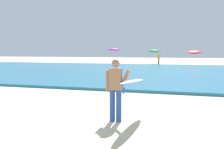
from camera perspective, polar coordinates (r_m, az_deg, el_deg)
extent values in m
plane|color=beige|center=(10.47, -14.73, -6.42)|extent=(160.00, 160.00, 0.00)
cube|color=teal|center=(28.23, 7.73, 0.59)|extent=(120.00, 28.00, 0.14)
cylinder|color=#284CA3|center=(8.39, 0.05, -5.92)|extent=(0.15, 0.15, 0.88)
cylinder|color=#284CA3|center=(8.34, 1.29, -5.98)|extent=(0.15, 0.15, 0.88)
cube|color=#9E7051|center=(8.26, 0.68, -0.89)|extent=(0.35, 0.24, 0.60)
sphere|color=#9E7051|center=(8.23, 0.68, 2.16)|extent=(0.22, 0.22, 0.22)
cylinder|color=#9E7051|center=(8.33, -0.84, -1.19)|extent=(0.10, 0.10, 0.58)
cylinder|color=#9E7051|center=(8.21, 2.53, -0.79)|extent=(0.32, 0.12, 0.51)
ellipsoid|color=white|center=(8.14, 4.06, -1.34)|extent=(0.39, 2.59, 0.22)
ellipsoid|color=blue|center=(8.14, 4.06, -1.46)|extent=(0.42, 2.69, 0.18)
cube|color=blue|center=(7.16, 2.22, -3.06)|extent=(0.03, 0.14, 0.14)
cylinder|color=beige|center=(48.23, 0.38, 3.37)|extent=(0.05, 0.05, 2.09)
ellipsoid|color=purple|center=(48.23, 0.38, 4.70)|extent=(1.88, 1.90, 0.57)
cylinder|color=beige|center=(47.47, 8.03, 3.17)|extent=(0.05, 0.05, 1.86)
ellipsoid|color=#23844C|center=(47.46, 8.04, 4.39)|extent=(2.03, 2.06, 0.63)
cylinder|color=beige|center=(45.38, 15.36, 2.92)|extent=(0.05, 0.05, 1.73)
ellipsoid|color=red|center=(45.36, 15.38, 4.09)|extent=(2.12, 2.15, 0.64)
cylinder|color=#383842|center=(44.66, 8.85, 2.43)|extent=(0.20, 0.20, 0.84)
cube|color=orange|center=(44.64, 8.86, 3.32)|extent=(0.32, 0.20, 0.54)
sphere|color=beige|center=(44.63, 8.87, 3.79)|extent=(0.20, 0.20, 0.20)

